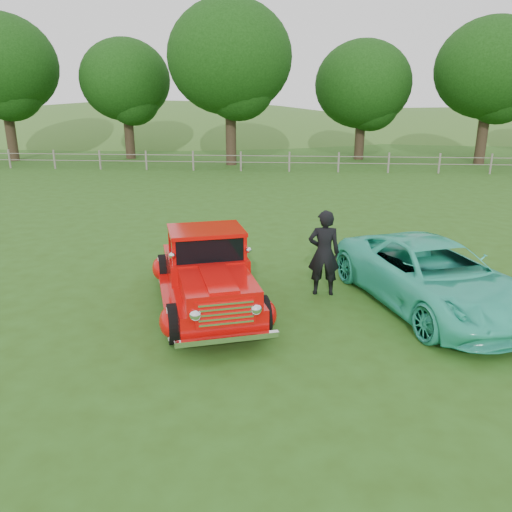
# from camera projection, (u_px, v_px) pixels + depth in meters

# --- Properties ---
(ground) EXTENTS (140.00, 140.00, 0.00)m
(ground) POSITION_uv_depth(u_px,v_px,m) (267.00, 327.00, 9.92)
(ground) COLOR #2A4D14
(ground) RESTS_ON ground
(distant_hills) EXTENTS (116.00, 60.00, 18.00)m
(distant_hills) POSITION_uv_depth(u_px,v_px,m) (264.00, 166.00, 68.10)
(distant_hills) COLOR #3C6826
(distant_hills) RESTS_ON ground
(fence_line) EXTENTS (48.00, 0.12, 1.20)m
(fence_line) POSITION_uv_depth(u_px,v_px,m) (289.00, 162.00, 30.63)
(fence_line) COLOR slate
(fence_line) RESTS_ON ground
(tree_far_west) EXTENTS (7.60, 7.60, 9.93)m
(tree_far_west) POSITION_uv_depth(u_px,v_px,m) (1.00, 65.00, 34.25)
(tree_far_west) COLOR #2F2017
(tree_far_west) RESTS_ON ground
(tree_mid_west) EXTENTS (6.40, 6.40, 8.46)m
(tree_mid_west) POSITION_uv_depth(u_px,v_px,m) (125.00, 80.00, 35.79)
(tree_mid_west) COLOR #2F2017
(tree_mid_west) RESTS_ON ground
(tree_near_west) EXTENTS (8.00, 8.00, 10.42)m
(tree_near_west) POSITION_uv_depth(u_px,v_px,m) (230.00, 58.00, 31.92)
(tree_near_west) COLOR #2F2017
(tree_near_west) RESTS_ON ground
(tree_near_east) EXTENTS (6.80, 6.80, 8.33)m
(tree_near_east) POSITION_uv_depth(u_px,v_px,m) (363.00, 85.00, 35.48)
(tree_near_east) COLOR #2F2017
(tree_near_east) RESTS_ON ground
(tree_mid_east) EXTENTS (7.20, 7.20, 9.44)m
(tree_mid_east) POSITION_uv_depth(u_px,v_px,m) (491.00, 69.00, 32.66)
(tree_mid_east) COLOR #2F2017
(tree_mid_east) RESTS_ON ground
(red_pickup) EXTENTS (3.31, 5.28, 1.78)m
(red_pickup) POSITION_uv_depth(u_px,v_px,m) (207.00, 272.00, 10.64)
(red_pickup) COLOR black
(red_pickup) RESTS_ON ground
(teal_sedan) EXTENTS (4.08, 5.69, 1.44)m
(teal_sedan) POSITION_uv_depth(u_px,v_px,m) (432.00, 275.00, 10.68)
(teal_sedan) COLOR #31C7A7
(teal_sedan) RESTS_ON ground
(man) EXTENTS (0.74, 0.49, 1.99)m
(man) POSITION_uv_depth(u_px,v_px,m) (324.00, 253.00, 11.31)
(man) COLOR black
(man) RESTS_ON ground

